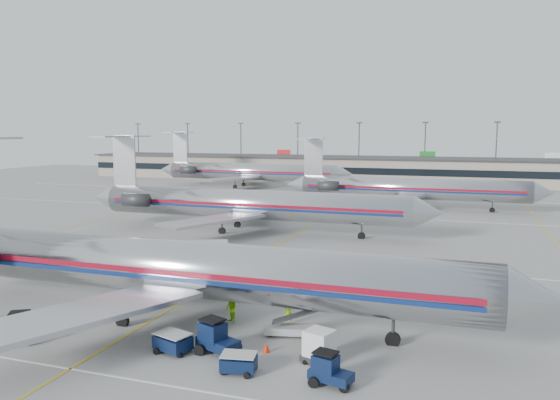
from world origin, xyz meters
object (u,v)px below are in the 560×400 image
at_px(jet_second_row, 244,204).
at_px(uld_container, 319,346).
at_px(jet_foreground, 168,266).
at_px(belt_loader, 292,328).
at_px(tug_center, 216,338).

xyz_separation_m(jet_second_row, uld_container, (19.32, -35.58, -2.67)).
height_order(jet_foreground, belt_loader, jet_foreground).
height_order(jet_foreground, uld_container, jet_foreground).
bearing_deg(uld_container, jet_second_row, 136.43).
height_order(tug_center, belt_loader, tug_center).
distance_m(jet_second_row, uld_container, 40.57).
bearing_deg(belt_loader, uld_container, -64.68).
bearing_deg(belt_loader, jet_second_row, 103.16).
bearing_deg(jet_second_row, uld_container, -61.50).
relative_size(jet_foreground, uld_container, 22.84).
height_order(jet_foreground, jet_second_row, jet_foreground).
relative_size(tug_center, uld_container, 1.34).
distance_m(jet_foreground, tug_center, 7.80).
distance_m(jet_foreground, jet_second_row, 32.73).
bearing_deg(uld_container, jet_foreground, -179.82).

